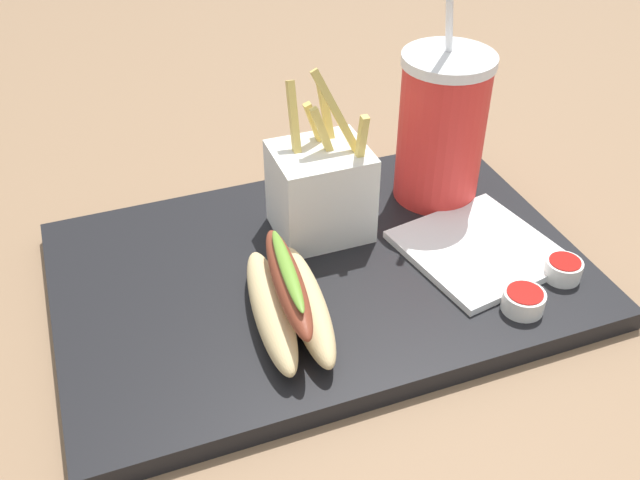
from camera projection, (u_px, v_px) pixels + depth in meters
The scene contains 8 objects.
ground_plane at pixel (320, 289), 0.70m from camera, with size 2.40×2.40×0.02m, color #8C6B4C.
food_tray at pixel (320, 273), 0.68m from camera, with size 0.49×0.32×0.02m, color black.
soda_cup at pixel (441, 128), 0.73m from camera, with size 0.09×0.09×0.25m.
fries_basket at pixel (321, 190), 0.69m from camera, with size 0.09×0.08×0.17m.
hot_dog_1 at pixel (289, 300), 0.61m from camera, with size 0.08×0.16×0.06m.
ketchup_cup_1 at pixel (563, 268), 0.66m from camera, with size 0.03×0.03×0.02m.
ketchup_cup_2 at pixel (524, 300), 0.62m from camera, with size 0.04×0.04×0.02m.
napkin_stack at pixel (479, 249), 0.69m from camera, with size 0.13×0.13×0.01m, color white.
Camera 1 is at (0.18, 0.49, 0.45)m, focal length 40.46 mm.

